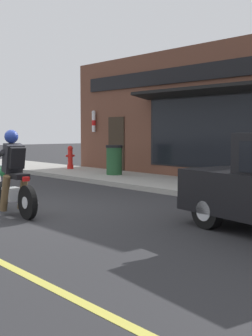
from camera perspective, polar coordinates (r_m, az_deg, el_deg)
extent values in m
plane|color=#2B2B2D|center=(9.67, -13.51, -5.09)|extent=(80.00, 80.00, 0.00)
cube|color=#9E9B93|center=(15.04, -0.37, -1.26)|extent=(2.60, 22.00, 0.14)
cube|color=brown|center=(15.35, 6.35, 6.42)|extent=(0.50, 10.44, 4.20)
cube|color=black|center=(14.26, 9.36, 4.32)|extent=(0.04, 4.39, 2.10)
cube|color=black|center=(14.27, 9.40, 4.32)|extent=(0.02, 4.59, 2.20)
cube|color=#2D2319|center=(17.29, -1.19, 2.76)|extent=(0.04, 0.90, 2.10)
cube|color=black|center=(14.06, 8.54, 9.22)|extent=(0.81, 5.01, 0.24)
cube|color=black|center=(15.24, 5.65, 11.15)|extent=(0.06, 8.88, 0.50)
cylinder|color=white|center=(18.28, -3.96, 5.51)|extent=(0.14, 0.14, 0.70)
cylinder|color=red|center=(18.28, -3.96, 5.51)|extent=(0.15, 0.15, 0.20)
sphere|color=silver|center=(18.29, -3.96, 6.77)|extent=(0.16, 0.16, 0.16)
cylinder|color=black|center=(8.64, -11.91, -4.13)|extent=(0.13, 0.62, 0.62)
cylinder|color=silver|center=(8.64, -11.91, -4.13)|extent=(0.13, 0.22, 0.22)
cube|color=silver|center=(9.22, -13.65, -3.11)|extent=(0.30, 0.41, 0.24)
ellipsoid|color=#196B33|center=(9.40, -14.31, -0.46)|extent=(0.32, 0.53, 0.24)
cube|color=black|center=(8.97, -13.11, -0.94)|extent=(0.28, 0.57, 0.10)
cylinder|color=silver|center=(9.65, -14.97, 0.28)|extent=(0.56, 0.06, 0.04)
cylinder|color=silver|center=(8.94, -11.67, -3.97)|extent=(0.10, 0.55, 0.08)
cube|color=red|center=(8.63, -12.10, -1.33)|extent=(0.12, 0.07, 0.08)
cylinder|color=brown|center=(9.08, -14.52, -3.00)|extent=(0.16, 0.36, 0.71)
cylinder|color=brown|center=(9.22, -12.46, -2.84)|extent=(0.16, 0.36, 0.71)
cube|color=#232328|center=(9.10, -13.61, 1.16)|extent=(0.35, 0.34, 0.57)
cylinder|color=#232328|center=(9.40, -13.09, 1.52)|extent=(0.11, 0.52, 0.26)
sphere|color=navy|center=(9.15, -13.81, 3.74)|extent=(0.26, 0.26, 0.26)
cube|color=black|center=(8.96, -13.20, 1.24)|extent=(0.29, 0.25, 0.42)
cylinder|color=black|center=(7.78, 9.89, -5.13)|extent=(0.25, 0.62, 0.60)
cylinder|color=silver|center=(7.78, 9.89, -5.13)|extent=(0.24, 0.35, 0.33)
cube|color=silver|center=(8.35, 7.93, -1.53)|extent=(0.24, 0.07, 0.14)
cube|color=silver|center=(9.05, 12.81, -1.14)|extent=(0.24, 0.07, 0.14)
cube|color=#28282B|center=(8.72, 10.57, -3.76)|extent=(1.61, 0.31, 0.20)
cylinder|color=#23512D|center=(15.51, -1.45, 0.84)|extent=(0.52, 0.52, 0.90)
cylinder|color=black|center=(15.48, -1.45, 2.65)|extent=(0.56, 0.56, 0.08)
cylinder|color=red|center=(18.02, -6.80, 0.16)|extent=(0.24, 0.24, 0.16)
cylinder|color=red|center=(18.00, -6.81, 1.33)|extent=(0.18, 0.18, 0.58)
sphere|color=red|center=(17.98, -6.82, 2.38)|extent=(0.20, 0.20, 0.20)
cylinder|color=red|center=(17.92, -7.16, 1.48)|extent=(0.10, 0.08, 0.08)
cylinder|color=red|center=(18.07, -6.47, 1.51)|extent=(0.10, 0.08, 0.08)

